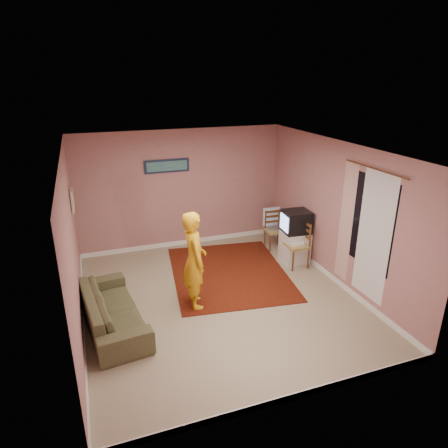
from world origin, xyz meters
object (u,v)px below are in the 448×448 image
object	(u,v)px
chair_b	(297,240)
sofa	(112,309)
tv_cabinet	(295,247)
person	(194,260)
crt_tv	(296,222)
chair_a	(275,226)

from	to	relation	value
chair_b	sofa	xyz separation A→B (m)	(-3.68, -0.86, -0.29)
tv_cabinet	sofa	bearing A→B (deg)	-164.05
tv_cabinet	person	world-z (taller)	person
tv_cabinet	person	size ratio (longest dim) A/B	0.39
crt_tv	sofa	bearing A→B (deg)	-160.19
crt_tv	sofa	distance (m)	3.94
tv_cabinet	person	xyz separation A→B (m)	(-2.39, -0.92, 0.50)
chair_b	person	xyz separation A→B (m)	(-2.32, -0.71, 0.26)
tv_cabinet	crt_tv	world-z (taller)	crt_tv
chair_a	chair_b	world-z (taller)	chair_b
chair_b	sofa	size ratio (longest dim) A/B	0.26
sofa	chair_b	bearing A→B (deg)	-83.38
crt_tv	chair_a	size ratio (longest dim) A/B	1.21
crt_tv	sofa	xyz separation A→B (m)	(-3.74, -1.07, -0.59)
crt_tv	chair_b	xyz separation A→B (m)	(-0.07, -0.21, -0.31)
chair_a	chair_b	bearing A→B (deg)	-86.07
tv_cabinet	chair_b	distance (m)	0.33
person	chair_a	bearing A→B (deg)	-52.44
chair_a	crt_tv	bearing A→B (deg)	-80.89
tv_cabinet	sofa	distance (m)	3.90
sofa	chair_a	bearing A→B (deg)	-70.04
crt_tv	chair_b	size ratio (longest dim) A/B	1.09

